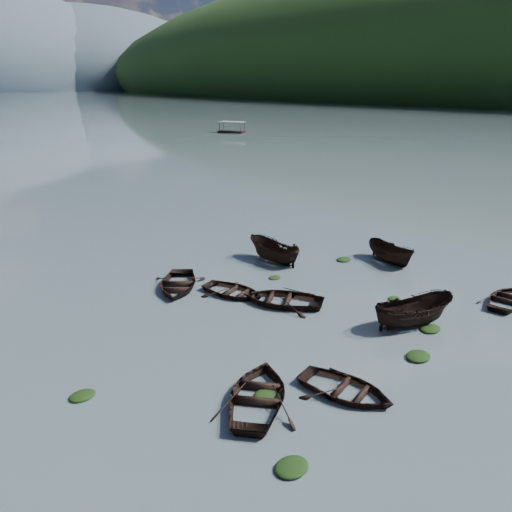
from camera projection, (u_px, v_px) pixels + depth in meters
ground_plane at (419, 363)px, 23.20m from camera, size 2400.00×2400.00×0.00m
right_hill_far at (501, 95)px, 458.14m from camera, size 520.00×1200.00×190.00m
haze_mtn_d at (78, 89)px, 872.29m from camera, size 520.00×520.00×220.00m
rowboat_0 at (345, 394)px, 20.88m from camera, size 3.96×4.79×0.86m
rowboat_1 at (259, 401)px, 20.40m from camera, size 5.85×5.73×0.99m
rowboat_2 at (412, 325)px, 26.79m from camera, size 5.09×3.23×1.84m
rowboat_3 at (282, 303)px, 29.38m from camera, size 5.59×5.90×0.99m
rowboat_4 at (508, 302)px, 29.51m from camera, size 4.57×3.62×0.85m
rowboat_5 at (390, 262)px, 36.12m from camera, size 2.44×4.53×1.66m
rowboat_6 at (233, 295)px, 30.60m from camera, size 4.08×4.83×0.85m
rowboat_7 at (178, 288)px, 31.54m from camera, size 5.59×5.82×0.98m
rowboat_8 at (273, 261)px, 36.24m from camera, size 2.07×4.79×1.81m
weed_clump_0 at (292, 469)px, 16.84m from camera, size 1.26×1.03×0.27m
weed_clump_1 at (265, 396)px, 20.75m from camera, size 1.05×0.84×0.23m
weed_clump_2 at (418, 358)px, 23.62m from camera, size 1.31×1.04×0.28m
weed_clump_3 at (394, 299)px, 29.93m from camera, size 0.85×0.72×0.19m
weed_clump_4 at (430, 330)px, 26.27m from camera, size 1.22×0.97×0.25m
weed_clump_5 at (82, 397)px, 20.70m from camera, size 1.09×0.88×0.23m
weed_clump_6 at (275, 278)px, 33.15m from camera, size 0.86×0.72×0.18m
weed_clump_7 at (344, 260)px, 36.44m from camera, size 1.15×0.92×0.25m
pontoon_right at (232, 133)px, 126.60m from camera, size 5.59×7.40×2.62m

